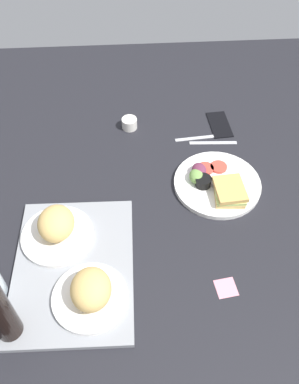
{
  "coord_description": "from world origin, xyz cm",
  "views": [
    {
      "loc": [
        -79.64,
        8.19,
        102.21
      ],
      "look_at": [
        2.0,
        3.0,
        4.0
      ],
      "focal_mm": 38.44,
      "sensor_mm": 36.0,
      "label": 1
    }
  ],
  "objects_px": {
    "cell_phone": "(220,124)",
    "fork": "(213,143)",
    "plate_with_salad": "(217,184)",
    "knife": "(201,137)",
    "bread_plate_far": "(57,228)",
    "serving_tray": "(74,268)",
    "espresso_cup": "(129,123)",
    "sticky_note": "(226,288)",
    "bread_plate_near": "(91,292)"
  },
  "relations": [
    {
      "from": "plate_with_salad",
      "to": "fork",
      "type": "relative_size",
      "value": 1.67
    },
    {
      "from": "bread_plate_near",
      "to": "knife",
      "type": "xyz_separation_m",
      "value": [
        0.61,
        -0.38,
        -0.05
      ]
    },
    {
      "from": "fork",
      "to": "plate_with_salad",
      "type": "bearing_deg",
      "value": 86.3
    },
    {
      "from": "fork",
      "to": "knife",
      "type": "xyz_separation_m",
      "value": [
        0.03,
        0.04,
        0.0
      ]
    },
    {
      "from": "fork",
      "to": "espresso_cup",
      "type": "bearing_deg",
      "value": -16.24
    },
    {
      "from": "plate_with_salad",
      "to": "sticky_note",
      "type": "height_order",
      "value": "plate_with_salad"
    },
    {
      "from": "fork",
      "to": "knife",
      "type": "distance_m",
      "value": 0.05
    },
    {
      "from": "bread_plate_far",
      "to": "fork",
      "type": "height_order",
      "value": "bread_plate_far"
    },
    {
      "from": "plate_with_salad",
      "to": "espresso_cup",
      "type": "distance_m",
      "value": 0.41
    },
    {
      "from": "serving_tray",
      "to": "cell_phone",
      "type": "xyz_separation_m",
      "value": [
        0.58,
        -0.51,
        -0.0
      ]
    },
    {
      "from": "plate_with_salad",
      "to": "knife",
      "type": "distance_m",
      "value": 0.24
    },
    {
      "from": "cell_phone",
      "to": "fork",
      "type": "bearing_deg",
      "value": 153.43
    },
    {
      "from": "plate_with_salad",
      "to": "cell_phone",
      "type": "height_order",
      "value": "plate_with_salad"
    },
    {
      "from": "bread_plate_far",
      "to": "plate_with_salad",
      "type": "bearing_deg",
      "value": -71.23
    },
    {
      "from": "bread_plate_near",
      "to": "bread_plate_far",
      "type": "bearing_deg",
      "value": 26.48
    },
    {
      "from": "bread_plate_near",
      "to": "sticky_note",
      "type": "relative_size",
      "value": 3.56
    },
    {
      "from": "sticky_note",
      "to": "serving_tray",
      "type": "bearing_deg",
      "value": 78.5
    },
    {
      "from": "knife",
      "to": "sticky_note",
      "type": "distance_m",
      "value": 0.6
    },
    {
      "from": "sticky_note",
      "to": "plate_with_salad",
      "type": "bearing_deg",
      "value": -5.25
    },
    {
      "from": "sticky_note",
      "to": "bread_plate_far",
      "type": "bearing_deg",
      "value": 67.64
    },
    {
      "from": "serving_tray",
      "to": "knife",
      "type": "xyz_separation_m",
      "value": [
        0.51,
        -0.43,
        -0.01
      ]
    },
    {
      "from": "fork",
      "to": "sticky_note",
      "type": "bearing_deg",
      "value": 87.19
    },
    {
      "from": "plate_with_salad",
      "to": "knife",
      "type": "relative_size",
      "value": 1.49
    },
    {
      "from": "sticky_note",
      "to": "cell_phone",
      "type": "bearing_deg",
      "value": -8.34
    },
    {
      "from": "cell_phone",
      "to": "sticky_note",
      "type": "distance_m",
      "value": 0.67
    },
    {
      "from": "fork",
      "to": "bread_plate_near",
      "type": "bearing_deg",
      "value": 57.35
    },
    {
      "from": "knife",
      "to": "sticky_note",
      "type": "bearing_deg",
      "value": 83.15
    },
    {
      "from": "bread_plate_far",
      "to": "sticky_note",
      "type": "bearing_deg",
      "value": -112.36
    },
    {
      "from": "fork",
      "to": "cell_phone",
      "type": "height_order",
      "value": "cell_phone"
    },
    {
      "from": "cell_phone",
      "to": "espresso_cup",
      "type": "bearing_deg",
      "value": 84.7
    },
    {
      "from": "espresso_cup",
      "to": "sticky_note",
      "type": "height_order",
      "value": "espresso_cup"
    },
    {
      "from": "serving_tray",
      "to": "bread_plate_far",
      "type": "height_order",
      "value": "bread_plate_far"
    },
    {
      "from": "serving_tray",
      "to": "fork",
      "type": "relative_size",
      "value": 2.65
    },
    {
      "from": "bread_plate_far",
      "to": "sticky_note",
      "type": "relative_size",
      "value": 3.74
    },
    {
      "from": "plate_with_salad",
      "to": "bread_plate_far",
      "type": "bearing_deg",
      "value": 108.77
    },
    {
      "from": "fork",
      "to": "bread_plate_far",
      "type": "bearing_deg",
      "value": 38.77
    },
    {
      "from": "plate_with_salad",
      "to": "sticky_note",
      "type": "xyz_separation_m",
      "value": [
        -0.36,
        0.03,
        -0.02
      ]
    },
    {
      "from": "plate_with_salad",
      "to": "sticky_note",
      "type": "distance_m",
      "value": 0.36
    },
    {
      "from": "bread_plate_far",
      "to": "plate_with_salad",
      "type": "height_order",
      "value": "bread_plate_far"
    },
    {
      "from": "espresso_cup",
      "to": "sticky_note",
      "type": "relative_size",
      "value": 1.0
    },
    {
      "from": "serving_tray",
      "to": "fork",
      "type": "bearing_deg",
      "value": -44.43
    },
    {
      "from": "bread_plate_far",
      "to": "cell_phone",
      "type": "height_order",
      "value": "bread_plate_far"
    },
    {
      "from": "bread_plate_near",
      "to": "fork",
      "type": "xyz_separation_m",
      "value": [
        0.58,
        -0.42,
        -0.05
      ]
    },
    {
      "from": "serving_tray",
      "to": "bread_plate_near",
      "type": "distance_m",
      "value": 0.12
    },
    {
      "from": "fork",
      "to": "knife",
      "type": "relative_size",
      "value": 0.89
    },
    {
      "from": "serving_tray",
      "to": "sticky_note",
      "type": "bearing_deg",
      "value": -101.5
    },
    {
      "from": "bread_plate_far",
      "to": "sticky_note",
      "type": "xyz_separation_m",
      "value": [
        -0.19,
        -0.46,
        -0.05
      ]
    },
    {
      "from": "bread_plate_near",
      "to": "fork",
      "type": "bearing_deg",
      "value": -35.62
    },
    {
      "from": "bread_plate_near",
      "to": "espresso_cup",
      "type": "height_order",
      "value": "bread_plate_near"
    },
    {
      "from": "serving_tray",
      "to": "knife",
      "type": "relative_size",
      "value": 2.37
    }
  ]
}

